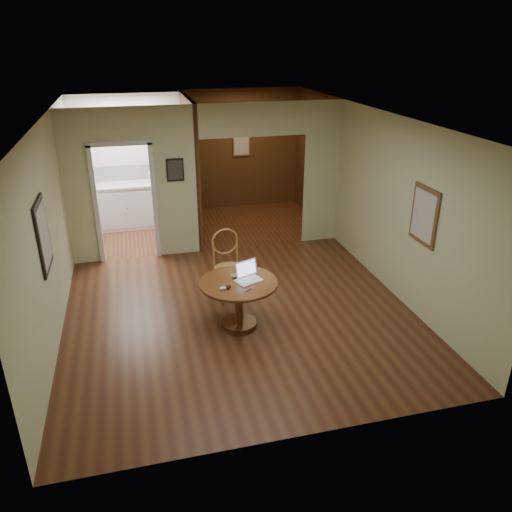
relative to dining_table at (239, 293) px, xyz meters
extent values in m
plane|color=#472114|center=(0.08, 0.23, -0.50)|extent=(5.00, 5.00, 0.00)
plane|color=white|center=(0.08, 0.23, 2.20)|extent=(5.00, 5.00, 0.00)
plane|color=beige|center=(0.08, -2.27, 0.85)|extent=(5.00, 0.00, 5.00)
plane|color=beige|center=(-2.42, 0.23, 0.85)|extent=(0.00, 5.00, 5.00)
plane|color=beige|center=(2.58, 0.23, 0.85)|extent=(0.00, 5.00, 5.00)
cube|color=beige|center=(-2.17, 2.73, 0.85)|extent=(0.50, 2.70, 0.04)
cube|color=beige|center=(-0.52, 2.73, 0.85)|extent=(0.80, 2.70, 0.04)
cube|color=beige|center=(2.23, 2.73, 0.85)|extent=(0.70, 2.70, 0.04)
plane|color=silver|center=(-1.27, 4.73, 0.85)|extent=(2.70, 0.00, 2.70)
plane|color=#392210|center=(1.23, 5.23, 0.85)|extent=(2.70, 0.00, 2.70)
cube|color=#392210|center=(-0.12, 3.98, 0.85)|extent=(0.08, 2.50, 2.70)
cube|color=black|center=(-2.40, 0.23, 1.00)|extent=(0.03, 0.70, 0.90)
cube|color=brown|center=(2.56, -0.27, 1.00)|extent=(0.03, 0.60, 0.80)
cube|color=black|center=(-0.52, 2.71, 1.10)|extent=(0.30, 0.03, 0.40)
cube|color=beige|center=(1.23, 5.21, 0.95)|extent=(0.40, 0.03, 0.50)
cube|color=white|center=(-1.27, 4.72, 0.60)|extent=(2.00, 0.02, 0.32)
cylinder|color=brown|center=(0.00, 0.00, -0.48)|extent=(0.50, 0.50, 0.04)
cylinder|color=brown|center=(0.00, 0.00, -0.17)|extent=(0.11, 0.11, 0.58)
cylinder|color=brown|center=(0.00, 0.00, 0.16)|extent=(1.08, 1.08, 0.04)
cylinder|color=#A7743B|center=(0.02, 0.81, -0.01)|extent=(0.50, 0.50, 0.03)
cylinder|color=#A7743B|center=(-0.12, 0.63, -0.25)|extent=(0.03, 0.03, 0.49)
cylinder|color=#A7743B|center=(0.20, 0.66, -0.25)|extent=(0.03, 0.03, 0.49)
cylinder|color=#A7743B|center=(-0.16, 0.95, -0.25)|extent=(0.03, 0.03, 0.49)
cylinder|color=#A7743B|center=(0.17, 0.99, -0.25)|extent=(0.03, 0.03, 0.49)
cylinder|color=#A7743B|center=(-0.18, 0.95, 0.20)|extent=(0.03, 0.03, 0.40)
cylinder|color=#A7743B|center=(0.19, 0.99, 0.20)|extent=(0.03, 0.03, 0.40)
torus|color=#A7743B|center=(0.01, 0.98, 0.38)|extent=(0.42, 0.07, 0.42)
cube|color=white|center=(0.14, -0.02, 0.18)|extent=(0.41, 0.35, 0.02)
cube|color=silver|center=(0.14, -0.05, 0.19)|extent=(0.32, 0.22, 0.00)
cube|color=white|center=(0.14, 0.13, 0.30)|extent=(0.34, 0.19, 0.23)
cube|color=#808CA3|center=(0.14, 0.12, 0.30)|extent=(0.30, 0.15, 0.19)
imported|color=#B2B2B7|center=(0.07, 0.12, 0.19)|extent=(0.30, 0.21, 0.02)
ellipsoid|color=white|center=(-0.25, -0.18, 0.20)|extent=(0.10, 0.06, 0.04)
cylinder|color=#0B0C53|center=(0.07, -0.29, 0.18)|extent=(0.11, 0.08, 0.01)
cube|color=silver|center=(-1.27, 4.43, -0.05)|extent=(2.00, 0.55, 0.90)
cube|color=#B1B0AC|center=(-1.27, 4.43, 0.42)|extent=(2.06, 0.60, 0.04)
sphere|color=#B20C0C|center=(-1.42, 4.14, 0.00)|extent=(0.03, 0.03, 0.03)
sphere|color=#B20C0C|center=(-0.42, 4.14, 0.00)|extent=(0.03, 0.03, 0.03)
ellipsoid|color=beige|center=(-0.81, 4.43, 0.59)|extent=(0.36, 0.34, 0.29)
camera|label=1|loc=(-1.27, -5.95, 3.26)|focal=35.00mm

